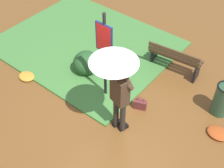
% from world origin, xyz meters
% --- Properties ---
extents(ground_plane, '(18.00, 18.00, 0.00)m').
position_xyz_m(ground_plane, '(0.00, 0.00, 0.00)').
color(ground_plane, brown).
extents(grass_verge, '(4.80, 4.00, 0.05)m').
position_xyz_m(grass_verge, '(2.48, -1.64, 0.03)').
color(grass_verge, '#47843D').
rests_on(grass_verge, ground_plane).
extents(person_with_umbrella, '(0.96, 0.96, 2.04)m').
position_xyz_m(person_with_umbrella, '(-0.08, 0.19, 1.55)').
color(person_with_umbrella, '#2D2823').
rests_on(person_with_umbrella, ground_plane).
extents(info_sign_post, '(0.44, 0.07, 2.30)m').
position_xyz_m(info_sign_post, '(0.73, -0.43, 1.44)').
color(info_sign_post, black).
rests_on(info_sign_post, ground_plane).
extents(handbag, '(0.33, 0.24, 0.37)m').
position_xyz_m(handbag, '(-0.19, -0.59, 0.13)').
color(handbag, brown).
rests_on(handbag, ground_plane).
extents(park_bench, '(1.40, 0.52, 0.75)m').
position_xyz_m(park_bench, '(-0.10, -2.27, 0.40)').
color(park_bench, black).
rests_on(park_bench, ground_plane).
extents(trash_bin, '(0.42, 0.42, 0.83)m').
position_xyz_m(trash_bin, '(-1.70, -1.64, 0.42)').
color(trash_bin, '#2D5138').
rests_on(trash_bin, ground_plane).
extents(shrub_cluster, '(0.76, 0.69, 0.62)m').
position_xyz_m(shrub_cluster, '(1.70, -0.79, 0.29)').
color(shrub_cluster, '#285628').
rests_on(shrub_cluster, ground_plane).
extents(leaf_pile_by_bench, '(0.45, 0.36, 0.10)m').
position_xyz_m(leaf_pile_by_bench, '(2.73, 0.39, 0.05)').
color(leaf_pile_by_bench, gold).
rests_on(leaf_pile_by_bench, ground_plane).
extents(leaf_pile_far_path, '(0.49, 0.40, 0.11)m').
position_xyz_m(leaf_pile_far_path, '(-1.98, -1.01, 0.05)').
color(leaf_pile_far_path, '#B74C1E').
rests_on(leaf_pile_far_path, ground_plane).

